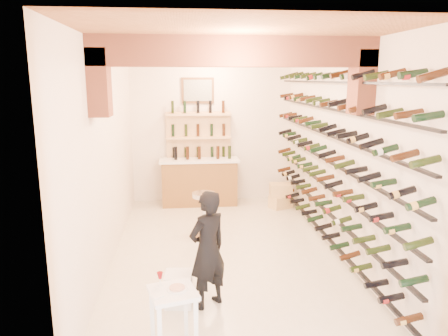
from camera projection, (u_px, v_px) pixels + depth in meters
name	position (u px, v px, depth m)	size (l,w,h in m)	color
ground	(226.00, 252.00, 6.71)	(6.00, 6.00, 0.00)	beige
room_shell	(228.00, 111.00, 5.98)	(3.52, 6.02, 3.21)	white
wine_rack	(324.00, 154.00, 6.53)	(0.32, 5.70, 2.56)	black
back_counter	(199.00, 180.00, 9.14)	(1.70, 0.62, 1.29)	brown
back_shelving	(199.00, 150.00, 9.24)	(1.40, 0.31, 2.73)	#E2B67F
tasting_table	(173.00, 301.00, 4.19)	(0.55, 0.55, 0.78)	white
white_stool	(179.00, 289.00, 5.11)	(0.32, 0.32, 0.40)	white
person	(208.00, 250.00, 4.98)	(0.53, 0.35, 1.44)	black
chrome_barstool	(204.00, 212.00, 7.17)	(0.42, 0.42, 0.81)	silver
crate_lower	(280.00, 202.00, 8.96)	(0.44, 0.30, 0.26)	#DAB678
crate_upper	(281.00, 190.00, 8.90)	(0.46, 0.31, 0.27)	#DAB678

